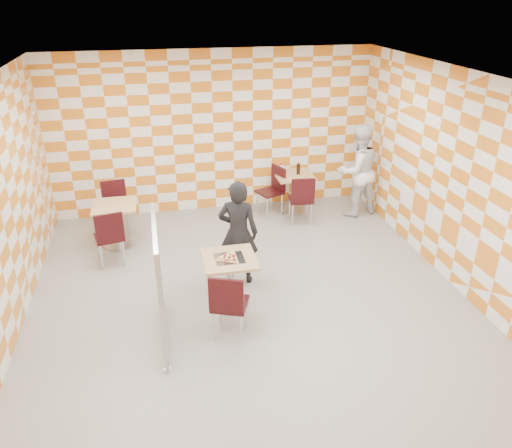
# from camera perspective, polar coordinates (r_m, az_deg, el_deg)

# --- Properties ---
(room_shell) EXTENTS (7.00, 7.00, 7.00)m
(room_shell) POSITION_cam_1_polar(r_m,az_deg,el_deg) (6.69, -1.46, 3.87)
(room_shell) COLOR #989892
(room_shell) RESTS_ON ground
(main_table) EXTENTS (0.70, 0.70, 0.75)m
(main_table) POSITION_cam_1_polar(r_m,az_deg,el_deg) (6.69, -3.03, -5.68)
(main_table) COLOR tan
(main_table) RESTS_ON ground
(second_table) EXTENTS (0.70, 0.70, 0.75)m
(second_table) POSITION_cam_1_polar(r_m,az_deg,el_deg) (9.58, 4.33, 4.30)
(second_table) COLOR tan
(second_table) RESTS_ON ground
(empty_table) EXTENTS (0.70, 0.70, 0.75)m
(empty_table) POSITION_cam_1_polar(r_m,az_deg,el_deg) (8.55, -15.72, 0.65)
(empty_table) COLOR tan
(empty_table) RESTS_ON ground
(chair_main_front) EXTENTS (0.55, 0.55, 0.92)m
(chair_main_front) POSITION_cam_1_polar(r_m,az_deg,el_deg) (6.07, -3.19, -8.86)
(chair_main_front) COLOR black
(chair_main_front) RESTS_ON ground
(chair_second_front) EXTENTS (0.47, 0.48, 0.92)m
(chair_second_front) POSITION_cam_1_polar(r_m,az_deg,el_deg) (9.03, 5.25, 3.14)
(chair_second_front) COLOR black
(chair_second_front) RESTS_ON ground
(chair_second_side) EXTENTS (0.55, 0.55, 0.92)m
(chair_second_side) POSITION_cam_1_polar(r_m,az_deg,el_deg) (9.46, 2.04, 4.30)
(chair_second_side) COLOR black
(chair_second_side) RESTS_ON ground
(chair_empty_near) EXTENTS (0.50, 0.51, 0.92)m
(chair_empty_near) POSITION_cam_1_polar(r_m,az_deg,el_deg) (7.95, -16.40, -1.12)
(chair_empty_near) COLOR black
(chair_empty_near) RESTS_ON ground
(chair_empty_far) EXTENTS (0.48, 0.49, 0.92)m
(chair_empty_far) POSITION_cam_1_polar(r_m,az_deg,el_deg) (9.07, -15.76, 2.36)
(chair_empty_far) COLOR black
(chair_empty_far) RESTS_ON ground
(partition) EXTENTS (0.08, 1.38, 1.55)m
(partition) POSITION_cam_1_polar(r_m,az_deg,el_deg) (6.06, -10.95, -6.67)
(partition) COLOR white
(partition) RESTS_ON ground
(man_dark) EXTENTS (0.66, 0.54, 1.57)m
(man_dark) POSITION_cam_1_polar(r_m,az_deg,el_deg) (7.14, -2.05, -0.99)
(man_dark) COLOR black
(man_dark) RESTS_ON ground
(man_white) EXTENTS (0.96, 0.82, 1.73)m
(man_white) POSITION_cam_1_polar(r_m,az_deg,el_deg) (9.51, 11.49, 5.99)
(man_white) COLOR white
(man_white) RESTS_ON ground
(pizza_on_foil) EXTENTS (0.40, 0.40, 0.04)m
(pizza_on_foil) POSITION_cam_1_polar(r_m,az_deg,el_deg) (6.54, -3.06, -3.82)
(pizza_on_foil) COLOR silver
(pizza_on_foil) RESTS_ON main_table
(sport_bottle) EXTENTS (0.06, 0.06, 0.20)m
(sport_bottle) POSITION_cam_1_polar(r_m,az_deg,el_deg) (9.55, 2.93, 6.37)
(sport_bottle) COLOR white
(sport_bottle) RESTS_ON second_table
(soda_bottle) EXTENTS (0.07, 0.07, 0.23)m
(soda_bottle) POSITION_cam_1_polar(r_m,az_deg,el_deg) (9.50, 4.86, 6.30)
(soda_bottle) COLOR black
(soda_bottle) RESTS_ON second_table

